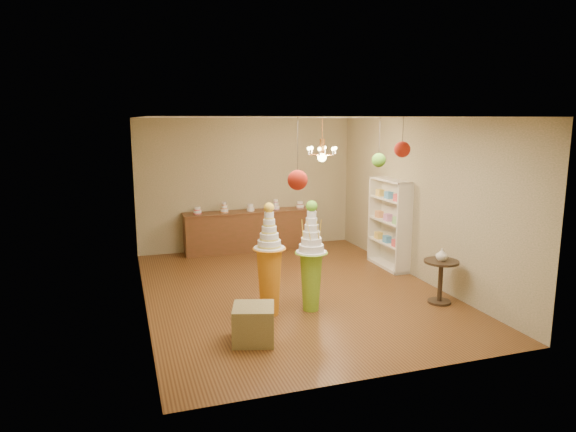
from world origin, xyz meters
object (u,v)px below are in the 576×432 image
object	(u,v)px
round_table	(441,276)
pedestal_orange	(269,272)
sideboard	(251,230)
pedestal_green	(311,267)

from	to	relation	value
round_table	pedestal_orange	bearing A→B (deg)	171.94
pedestal_orange	sideboard	distance (m)	3.98
pedestal_orange	round_table	world-z (taller)	pedestal_orange
pedestal_green	sideboard	size ratio (longest dim) A/B	0.58
pedestal_orange	sideboard	world-z (taller)	pedestal_orange
pedestal_green	round_table	xyz separation A→B (m)	(2.12, -0.37, -0.24)
pedestal_green	pedestal_orange	world-z (taller)	pedestal_green
pedestal_green	round_table	size ratio (longest dim) A/B	2.44
pedestal_orange	round_table	size ratio (longest dim) A/B	2.44
pedestal_orange	pedestal_green	bearing A→B (deg)	-2.24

